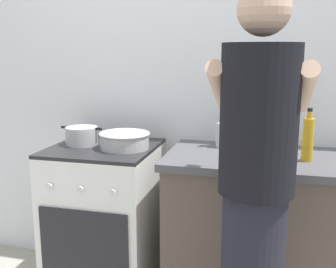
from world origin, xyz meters
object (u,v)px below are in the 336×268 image
Objects in this scene: stove_range at (105,218)px; utensil_crock at (225,131)px; pot at (82,136)px; oil_bottle at (308,139)px; mixing_bowl at (125,140)px; spice_bottle at (252,147)px; person at (255,201)px.

stove_range is 0.90m from utensil_crock.
pot is 0.94× the size of oil_bottle.
mixing_bowl is 3.46× the size of spice_bottle.
mixing_bowl is 0.17× the size of person.
oil_bottle is at bearing 66.35° from person.
utensil_crock is 0.49m from oil_bottle.
utensil_crock is (0.69, 0.17, 0.55)m from stove_range.
stove_range is 1.14m from person.
spice_bottle is (0.99, 0.01, -0.01)m from pot.
person is (0.76, -0.56, -0.09)m from mixing_bowl.
pot reaches higher than spice_bottle.
pot is 0.15× the size of person.
pot is 3.01× the size of spice_bottle.
utensil_crock is at bearing 105.80° from person.
person reaches higher than utensil_crock.
oil_bottle is 0.16× the size of person.
pot is 0.87× the size of mixing_bowl.
oil_bottle is at bearing -2.12° from stove_range.
person is (1.04, -0.58, -0.09)m from pot.
utensil_crock is at bearing 18.08° from mixing_bowl.
pot is 0.28m from mixing_bowl.
stove_range is 0.98m from spice_bottle.
utensil_crock is 3.89× the size of spice_bottle.
person is (0.05, -0.59, -0.08)m from spice_bottle.
pot is at bearing -169.50° from utensil_crock.
stove_range is at bearing 177.88° from oil_bottle.
utensil_crock is (0.83, 0.15, 0.04)m from pot.
pot is 1.20m from person.
pot is at bearing -179.62° from spice_bottle.
spice_bottle is (0.16, -0.15, -0.05)m from utensil_crock.
stove_range is at bearing 147.60° from person.
oil_bottle reaches higher than mixing_bowl.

